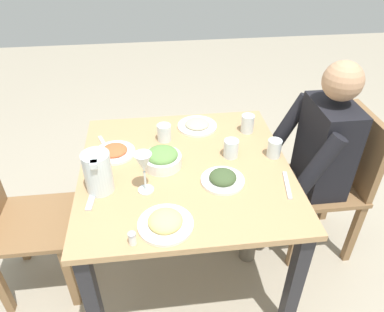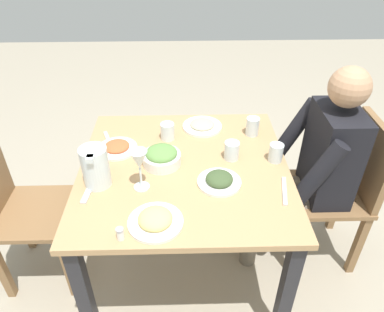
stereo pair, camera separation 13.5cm
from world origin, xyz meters
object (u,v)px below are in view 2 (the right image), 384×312
object	(u,v)px
chair_near	(343,186)
chair_far	(15,205)
plate_dolmas	(219,180)
water_glass_near_right	(232,151)
diner_near	(311,165)
water_glass_far_right	(167,131)
plate_rice_curry	(117,147)
water_glass_near_left	(276,153)
water_glass_far_left	(252,126)
salt_shaker	(120,234)
plate_beans	(202,125)
wine_glass	(139,162)
water_pitcher	(95,167)
dining_table	(184,183)
salad_bowl	(162,157)
plate_fries	(155,220)

from	to	relation	value
chair_near	chair_far	world-z (taller)	same
plate_dolmas	water_glass_near_right	distance (m)	0.21
diner_near	water_glass_far_right	distance (m)	0.76
chair_far	plate_rice_curry	xyz separation A→B (m)	(0.16, -0.52, 0.24)
plate_dolmas	water_glass_near_left	distance (m)	0.33
water_glass_far_right	water_glass_near_left	distance (m)	0.57
plate_rice_curry	water_glass_far_right	xyz separation A→B (m)	(0.10, -0.25, 0.03)
water_glass_far_left	salt_shaker	bearing A→B (deg)	139.71
water_glass_far_right	plate_rice_curry	bearing A→B (deg)	111.16
plate_dolmas	salt_shaker	world-z (taller)	same
plate_beans	wine_glass	xyz separation A→B (m)	(-0.50, 0.29, 0.13)
diner_near	plate_dolmas	xyz separation A→B (m)	(-0.23, 0.50, 0.09)
plate_dolmas	plate_rice_curry	distance (m)	0.57
water_pitcher	chair_far	bearing A→B (deg)	77.46
chair_far	water_glass_far_right	world-z (taller)	chair_far
chair_far	wine_glass	bearing A→B (deg)	-101.55
water_glass_far_right	salt_shaker	xyz separation A→B (m)	(-0.69, 0.16, -0.02)
plate_rice_curry	salt_shaker	xyz separation A→B (m)	(-0.59, -0.10, 0.01)
dining_table	water_glass_near_right	size ratio (longest dim) A/B	10.88
water_glass_near_right	diner_near	bearing A→B (deg)	-85.31
plate_dolmas	water_glass_near_left	size ratio (longest dim) A/B	2.16
chair_near	water_glass_near_left	distance (m)	0.50
salad_bowl	plate_fries	world-z (taller)	salad_bowl
salad_bowl	plate_rice_curry	bearing A→B (deg)	61.93
water_pitcher	water_glass_near_left	world-z (taller)	water_pitcher
water_pitcher	plate_beans	world-z (taller)	water_pitcher
salt_shaker	water_glass_near_right	bearing A→B (deg)	-43.28
chair_near	water_glass_far_right	bearing A→B (deg)	80.83
plate_dolmas	water_glass_near_left	bearing A→B (deg)	-59.89
water_glass_far_right	salt_shaker	bearing A→B (deg)	167.07
water_pitcher	plate_dolmas	bearing A→B (deg)	-91.39
salt_shaker	water_glass_far_left	bearing A→B (deg)	-40.29
water_glass_near_left	water_glass_far_left	world-z (taller)	water_glass_far_left
salad_bowl	plate_dolmas	world-z (taller)	salad_bowl
diner_near	wine_glass	bearing A→B (deg)	106.11
chair_near	water_glass_far_left	size ratio (longest dim) A/B	8.91
diner_near	plate_rice_curry	xyz separation A→B (m)	(0.05, 0.99, 0.09)
plate_dolmas	water_glass_far_right	xyz separation A→B (m)	(0.38, 0.24, 0.03)
chair_far	wine_glass	xyz separation A→B (m)	(-0.14, -0.67, 0.36)
dining_table	water_glass_far_right	bearing A→B (deg)	18.91
water_glass_near_right	water_glass_far_left	xyz separation A→B (m)	(0.22, -0.14, 0.00)
chair_near	plate_fries	xyz separation A→B (m)	(-0.46, 0.98, 0.24)
diner_near	water_glass_far_left	distance (m)	0.36
plate_fries	wine_glass	size ratio (longest dim) A/B	1.13
water_pitcher	water_glass_far_right	xyz separation A→B (m)	(0.36, -0.30, -0.05)
water_pitcher	salad_bowl	world-z (taller)	water_pitcher
chair_near	plate_dolmas	distance (m)	0.78
plate_fries	water_glass_far_right	bearing A→B (deg)	-2.96
chair_far	plate_dolmas	bearing A→B (deg)	-96.65
plate_rice_curry	salt_shaker	world-z (taller)	salt_shaker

